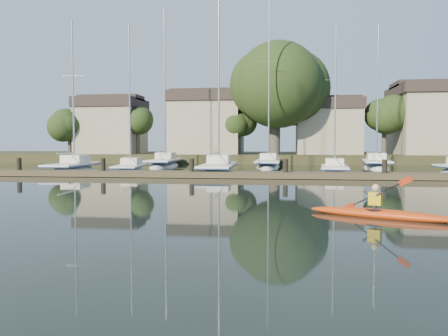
# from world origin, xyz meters

# --- Properties ---
(ground) EXTENTS (160.00, 160.00, 0.00)m
(ground) POSITION_xyz_m (0.00, 0.00, 0.00)
(ground) COLOR black
(ground) RESTS_ON ground
(kayak) EXTENTS (4.07, 2.28, 1.35)m
(kayak) POSITION_xyz_m (5.57, -0.60, 0.16)
(kayak) COLOR #B23B0D
(kayak) RESTS_ON ground
(dock) EXTENTS (34.00, 2.00, 1.80)m
(dock) POSITION_xyz_m (0.00, 14.00, 0.20)
(dock) COLOR #4C412B
(dock) RESTS_ON ground
(sailboat_0) EXTENTS (2.79, 8.28, 12.94)m
(sailboat_0) POSITION_xyz_m (-13.16, 18.13, -0.21)
(sailboat_0) COLOR white
(sailboat_0) RESTS_ON ground
(sailboat_1) EXTENTS (3.06, 7.80, 12.43)m
(sailboat_1) POSITION_xyz_m (-8.83, 18.71, -0.17)
(sailboat_1) COLOR white
(sailboat_1) RESTS_ON ground
(sailboat_2) EXTENTS (2.66, 10.06, 16.53)m
(sailboat_2) POSITION_xyz_m (-1.84, 18.08, -0.21)
(sailboat_2) COLOR white
(sailboat_2) RESTS_ON ground
(sailboat_3) EXTENTS (2.63, 7.47, 11.80)m
(sailboat_3) POSITION_xyz_m (6.57, 18.71, -0.18)
(sailboat_3) COLOR white
(sailboat_3) RESTS_ON ground
(sailboat_5) EXTENTS (2.97, 10.17, 16.62)m
(sailboat_5) POSITION_xyz_m (-8.46, 27.46, -0.21)
(sailboat_5) COLOR white
(sailboat_5) RESTS_ON ground
(sailboat_6) EXTENTS (2.38, 10.73, 17.02)m
(sailboat_6) POSITION_xyz_m (1.53, 27.63, -0.20)
(sailboat_6) COLOR white
(sailboat_6) RESTS_ON ground
(sailboat_7) EXTENTS (3.55, 9.19, 14.44)m
(sailboat_7) POSITION_xyz_m (11.33, 27.43, -0.21)
(sailboat_7) COLOR white
(sailboat_7) RESTS_ON ground
(shore) EXTENTS (90.00, 25.25, 12.75)m
(shore) POSITION_xyz_m (1.61, 40.29, 3.23)
(shore) COLOR #2F351A
(shore) RESTS_ON ground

